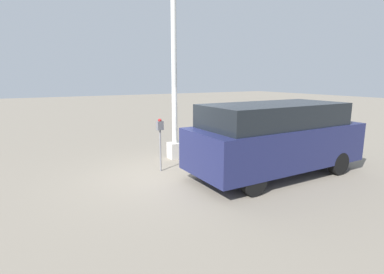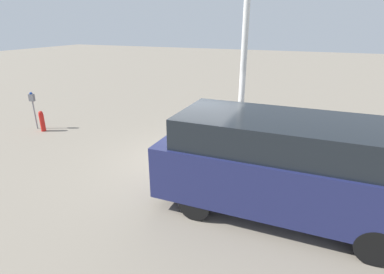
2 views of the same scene
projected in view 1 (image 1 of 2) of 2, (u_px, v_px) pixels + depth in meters
The scene contains 4 objects.
ground_plane at pixel (170, 176), 8.55m from camera, with size 80.00×80.00×0.00m, color gray.
parking_meter_near at pixel (160, 133), 8.77m from camera, with size 0.21×0.14×1.59m.
lamp_post at pixel (174, 86), 9.95m from camera, with size 0.44×0.44×6.74m.
parked_van at pixel (275, 137), 8.44m from camera, with size 5.15×2.07×2.06m.
Camera 1 is at (-3.54, -7.39, 2.76)m, focal length 28.00 mm.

